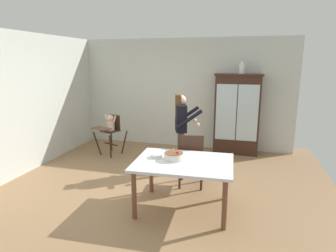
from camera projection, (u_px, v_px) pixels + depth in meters
ground_plane at (152, 187)px, 4.95m from camera, size 6.24×6.24×0.00m
wall_back at (184, 94)px, 7.12m from camera, size 5.32×0.06×2.70m
wall_left at (18, 105)px, 5.31m from camera, size 0.06×5.32×2.70m
china_cabinet at (237, 114)px, 6.63m from camera, size 1.07×0.48×1.87m
ceramic_vase at (242, 68)px, 6.39m from camera, size 0.13×0.13×0.27m
high_chair_with_toddler at (110, 127)px, 6.56m from camera, size 0.74×0.82×0.95m
adult_person at (181, 124)px, 5.49m from camera, size 0.61×0.60×1.53m
dining_table at (183, 167)px, 4.11m from camera, size 1.44×1.09×0.74m
birthday_cake at (174, 156)px, 4.15m from camera, size 0.28×0.28×0.19m
serving_bowl at (157, 156)px, 4.25m from camera, size 0.18×0.18×0.05m
dining_chair_far_side at (191, 157)px, 4.83m from camera, size 0.48×0.48×0.96m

